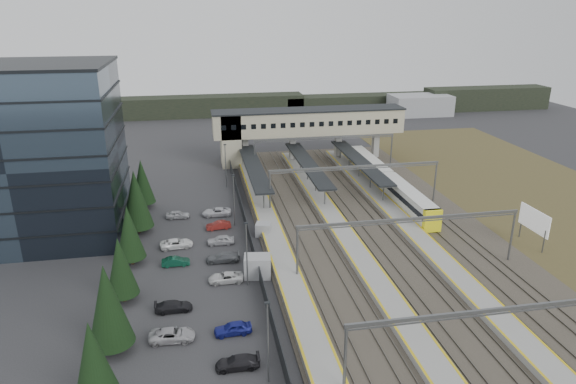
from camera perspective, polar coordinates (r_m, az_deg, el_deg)
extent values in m
plane|color=#2B2B2D|center=(70.22, 1.33, -6.47)|extent=(220.00, 220.00, 0.00)
cube|color=#334351|center=(79.46, -26.96, 3.74)|extent=(24.00, 18.00, 24.00)
cube|color=black|center=(81.94, -26.04, -2.02)|extent=(24.30, 18.30, 0.25)
cube|color=black|center=(80.85, -26.40, 0.24)|extent=(24.30, 18.30, 0.25)
cube|color=black|center=(79.89, -26.78, 2.56)|extent=(24.30, 18.30, 0.25)
cube|color=black|center=(79.06, -27.16, 4.93)|extent=(24.30, 18.30, 0.25)
cube|color=black|center=(78.38, -27.55, 7.34)|extent=(24.30, 18.30, 0.25)
cube|color=black|center=(77.84, -27.95, 9.79)|extent=(24.30, 18.30, 0.25)
cube|color=black|center=(77.45, -28.37, 12.35)|extent=(24.30, 18.30, 0.40)
cone|color=black|center=(45.21, -20.79, -17.32)|extent=(3.90, 3.90, 7.50)
cylinder|color=black|center=(53.97, -18.83, -15.80)|extent=(0.44, 0.44, 1.20)
cone|color=black|center=(51.57, -19.39, -11.70)|extent=(4.26, 4.26, 8.20)
cylinder|color=black|center=(61.47, -17.74, -10.96)|extent=(0.44, 0.44, 1.20)
cone|color=black|center=(59.68, -18.12, -7.82)|extent=(3.54, 3.54, 6.80)
cylinder|color=black|center=(69.33, -16.92, -7.20)|extent=(0.44, 0.44, 1.20)
cone|color=black|center=(67.71, -17.24, -4.25)|extent=(3.64, 3.64, 7.00)
cylinder|color=black|center=(78.35, -16.21, -3.92)|extent=(0.44, 0.44, 1.20)
cone|color=black|center=(76.66, -16.54, -0.73)|extent=(4.42, 4.42, 8.50)
cylinder|color=black|center=(87.59, -15.65, -1.32)|extent=(0.44, 0.44, 1.20)
cone|color=black|center=(86.28, -15.90, 1.16)|extent=(3.74, 3.74, 7.20)
imported|color=#B0AEB3|center=(53.80, -12.76, -15.23)|extent=(4.64, 2.35, 1.26)
imported|color=black|center=(58.26, -12.60, -12.29)|extent=(4.08, 1.74, 1.17)
imported|color=#0E412D|center=(67.50, -12.37, -7.55)|extent=(3.54, 1.26, 1.16)
imported|color=white|center=(72.25, -12.28, -5.62)|extent=(4.63, 2.47, 1.24)
imported|color=#AFB0B4|center=(81.97, -12.13, -2.47)|extent=(3.71, 1.63, 1.24)
imported|color=black|center=(49.50, -5.62, -18.33)|extent=(4.11, 1.74, 1.18)
imported|color=navy|center=(53.73, -6.15, -14.82)|extent=(3.87, 1.71, 1.30)
imported|color=silver|center=(62.78, -6.93, -9.42)|extent=(4.26, 2.08, 1.17)
imported|color=slate|center=(67.43, -7.24, -7.20)|extent=(4.47, 1.99, 1.27)
imported|color=#B9B8BE|center=(72.19, -7.51, -5.31)|extent=(3.82, 1.62, 1.29)
imported|color=maroon|center=(77.04, -7.74, -3.68)|extent=(3.75, 1.61, 1.20)
imported|color=silver|center=(81.92, -7.94, -2.20)|extent=(4.65, 2.28, 1.27)
cylinder|color=slate|center=(45.81, -2.26, -16.45)|extent=(0.16, 0.16, 8.00)
cube|color=black|center=(43.57, -2.33, -12.20)|extent=(0.50, 0.25, 0.15)
cylinder|color=slate|center=(60.27, -4.60, -6.96)|extent=(0.16, 0.16, 8.00)
cube|color=black|center=(58.58, -4.71, -3.46)|extent=(0.50, 0.25, 0.15)
cylinder|color=slate|center=(76.72, -6.02, -0.97)|extent=(0.16, 0.16, 8.00)
cube|color=black|center=(75.40, -6.13, 1.87)|extent=(0.50, 0.25, 0.15)
cylinder|color=slate|center=(93.75, -6.93, 2.88)|extent=(0.16, 0.16, 8.00)
cube|color=black|center=(92.67, -7.04, 5.24)|extent=(0.50, 0.25, 0.15)
cube|color=#26282B|center=(73.38, -4.45, -4.45)|extent=(0.08, 90.00, 2.00)
cube|color=#95979A|center=(63.32, -3.41, -8.24)|extent=(3.53, 2.81, 2.68)
cube|color=#95979A|center=(74.10, -2.75, -4.19)|extent=(2.55, 2.31, 1.94)
cube|color=#363328|center=(77.59, 9.31, -4.00)|extent=(34.00, 90.00, 0.20)
cube|color=#59544C|center=(74.40, 0.01, -4.64)|extent=(0.08, 90.00, 0.14)
cube|color=#59544C|center=(74.66, 1.10, -4.56)|extent=(0.08, 90.00, 0.14)
cube|color=#59544C|center=(75.17, 3.02, -4.41)|extent=(0.08, 90.00, 0.14)
cube|color=#59544C|center=(75.49, 4.08, -4.32)|extent=(0.08, 90.00, 0.14)
cube|color=#59544C|center=(76.69, 7.40, -4.04)|extent=(0.08, 90.00, 0.14)
cube|color=#59544C|center=(77.12, 8.42, -3.96)|extent=(0.08, 90.00, 0.14)
cube|color=#59544C|center=(77.94, 10.21, -3.80)|extent=(0.08, 90.00, 0.14)
cube|color=#59544C|center=(78.44, 11.20, -3.71)|extent=(0.08, 90.00, 0.14)
cube|color=#59544C|center=(80.16, 14.24, -3.43)|extent=(0.08, 90.00, 0.14)
cube|color=#59544C|center=(80.75, 15.17, -3.34)|extent=(0.08, 90.00, 0.14)
cube|color=#59544C|center=(81.85, 16.80, -3.19)|extent=(0.08, 90.00, 0.14)
cube|color=#59544C|center=(82.50, 17.69, -3.10)|extent=(0.08, 90.00, 0.14)
cube|color=gray|center=(73.99, -1.73, -4.65)|extent=(3.20, 82.00, 0.90)
cube|color=gold|center=(73.62, -2.86, -4.41)|extent=(0.25, 82.00, 0.02)
cube|color=gold|center=(74.01, -0.62, -4.25)|extent=(0.25, 82.00, 0.02)
cube|color=gray|center=(75.99, 5.76, -4.07)|extent=(3.20, 82.00, 0.90)
cube|color=gold|center=(75.44, 4.71, -3.83)|extent=(0.25, 82.00, 0.02)
cube|color=gold|center=(76.20, 6.82, -3.66)|extent=(0.25, 82.00, 0.02)
cube|color=gray|center=(79.21, 12.74, -3.46)|extent=(3.20, 82.00, 0.90)
cube|color=gold|center=(78.49, 11.79, -3.24)|extent=(0.25, 82.00, 0.02)
cube|color=gold|center=(79.59, 13.73, -3.06)|extent=(0.25, 82.00, 0.02)
cube|color=black|center=(93.19, -3.82, 2.88)|extent=(3.00, 30.00, 0.25)
cube|color=slate|center=(93.24, -3.82, 2.79)|extent=(3.10, 30.00, 0.12)
cylinder|color=slate|center=(81.48, -2.71, -0.82)|extent=(0.20, 0.20, 3.10)
cylinder|color=slate|center=(87.55, -3.29, 0.66)|extent=(0.20, 0.20, 3.10)
cylinder|color=slate|center=(93.67, -3.80, 1.94)|extent=(0.20, 0.20, 3.10)
cylinder|color=slate|center=(99.84, -4.24, 3.07)|extent=(0.20, 0.20, 3.10)
cylinder|color=slate|center=(106.05, -4.64, 4.06)|extent=(0.20, 0.20, 3.10)
cube|color=black|center=(94.78, 2.20, 3.20)|extent=(3.00, 30.00, 0.25)
cube|color=slate|center=(94.83, 2.20, 3.11)|extent=(3.10, 30.00, 0.12)
cylinder|color=slate|center=(83.30, 4.12, -0.38)|extent=(0.20, 0.20, 3.10)
cylinder|color=slate|center=(89.24, 3.09, 1.04)|extent=(0.20, 0.20, 3.10)
cylinder|color=slate|center=(95.25, 2.19, 2.28)|extent=(0.20, 0.20, 3.10)
cylinder|color=slate|center=(101.33, 1.39, 3.37)|extent=(0.20, 0.20, 3.10)
cylinder|color=slate|center=(107.45, 0.69, 4.33)|extent=(0.20, 0.20, 3.10)
cube|color=black|center=(97.38, 7.96, 3.47)|extent=(3.00, 30.00, 0.25)
cube|color=slate|center=(97.42, 7.96, 3.39)|extent=(3.10, 30.00, 0.12)
cylinder|color=slate|center=(86.24, 10.57, 0.04)|extent=(0.20, 0.20, 3.10)
cylinder|color=slate|center=(91.99, 9.16, 1.39)|extent=(0.20, 0.20, 3.10)
cylinder|color=slate|center=(97.84, 7.92, 2.58)|extent=(0.20, 0.20, 3.10)
cylinder|color=slate|center=(103.76, 6.82, 3.63)|extent=(0.20, 0.20, 3.10)
cylinder|color=slate|center=(109.75, 5.83, 4.56)|extent=(0.20, 0.20, 3.10)
cube|color=tan|center=(108.61, 2.32, 7.80)|extent=(40.00, 6.00, 5.00)
cube|color=black|center=(108.11, 2.34, 9.12)|extent=(40.40, 6.40, 0.30)
cube|color=tan|center=(106.95, -6.40, 5.85)|extent=(4.00, 6.00, 11.00)
cube|color=black|center=(103.22, -7.18, 7.08)|extent=(1.00, 0.06, 1.00)
cube|color=black|center=(103.34, -6.06, 7.14)|extent=(1.00, 0.06, 1.00)
cube|color=black|center=(103.51, -4.95, 7.20)|extent=(1.00, 0.06, 1.00)
cube|color=black|center=(103.71, -3.84, 7.25)|extent=(1.00, 0.06, 1.00)
cube|color=black|center=(103.95, -2.74, 7.30)|extent=(1.00, 0.06, 1.00)
cube|color=black|center=(104.23, -1.64, 7.35)|extent=(1.00, 0.06, 1.00)
cube|color=black|center=(104.54, -0.55, 7.40)|extent=(1.00, 0.06, 1.00)
cube|color=black|center=(104.89, 0.54, 7.44)|extent=(1.00, 0.06, 1.00)
cube|color=black|center=(105.28, 1.62, 7.48)|extent=(1.00, 0.06, 1.00)
cube|color=black|center=(105.71, 2.68, 7.52)|extent=(1.00, 0.06, 1.00)
cube|color=black|center=(106.17, 3.75, 7.55)|extent=(1.00, 0.06, 1.00)
cube|color=black|center=(106.67, 4.80, 7.58)|extent=(1.00, 0.06, 1.00)
cube|color=black|center=(107.20, 5.84, 7.61)|extent=(1.00, 0.06, 1.00)
cube|color=black|center=(107.77, 6.87, 7.63)|extent=(1.00, 0.06, 1.00)
cube|color=black|center=(108.37, 7.89, 7.66)|extent=(1.00, 0.06, 1.00)
cube|color=black|center=(109.00, 8.90, 7.68)|extent=(1.00, 0.06, 1.00)
cube|color=black|center=(109.67, 9.90, 7.69)|extent=(1.00, 0.06, 1.00)
cube|color=black|center=(110.37, 10.88, 7.71)|extent=(1.00, 0.06, 1.00)
cube|color=black|center=(111.10, 11.85, 7.72)|extent=(1.00, 0.06, 1.00)
cube|color=gray|center=(107.68, -5.55, 4.61)|extent=(1.20, 1.60, 6.00)
cube|color=gray|center=(107.81, -4.76, 4.65)|extent=(1.20, 1.60, 6.00)
cube|color=gray|center=(109.19, 0.49, 4.91)|extent=(1.20, 1.60, 6.00)
cube|color=gray|center=(111.45, 5.56, 5.13)|extent=(1.20, 1.60, 6.00)
cube|color=gray|center=(114.03, 9.69, 5.27)|extent=(1.20, 1.60, 6.00)
cylinder|color=slate|center=(44.85, 6.36, -18.29)|extent=(0.28, 0.28, 7.00)
cube|color=slate|center=(48.30, 23.02, -11.86)|extent=(28.40, 0.25, 0.35)
cube|color=slate|center=(48.50, 22.95, -12.26)|extent=(28.40, 0.12, 0.12)
cylinder|color=slate|center=(61.28, 1.04, -6.94)|extent=(0.28, 0.28, 7.00)
cylinder|color=slate|center=(71.79, 23.59, -4.55)|extent=(0.28, 0.28, 7.00)
cube|color=slate|center=(63.86, 13.48, -2.92)|extent=(28.40, 0.25, 0.35)
cube|color=slate|center=(64.01, 13.46, -3.25)|extent=(28.40, 0.12, 0.12)
cylinder|color=slate|center=(81.23, -2.03, -0.05)|extent=(0.28, 0.28, 7.00)
cylinder|color=slate|center=(89.42, 16.02, 1.05)|extent=(0.28, 0.28, 7.00)
cube|color=slate|center=(83.19, 7.54, 2.81)|extent=(28.40, 0.25, 0.35)
cube|color=slate|center=(83.31, 7.52, 2.55)|extent=(28.40, 0.12, 0.12)
cylinder|color=slate|center=(100.11, -3.72, 3.78)|extent=(0.28, 0.28, 7.00)
cylinder|color=slate|center=(106.87, 11.40, 4.46)|extent=(0.28, 0.28, 7.00)
cube|color=slate|center=(101.71, 4.13, 6.07)|extent=(28.40, 0.25, 0.35)
cube|color=slate|center=(101.80, 4.12, 5.85)|extent=(28.40, 0.12, 0.12)
cube|color=silver|center=(84.91, 13.14, -0.78)|extent=(2.63, 18.19, 3.38)
cube|color=black|center=(84.78, 13.16, -0.54)|extent=(2.69, 17.59, 0.85)
cube|color=slate|center=(85.42, 13.07, -1.69)|extent=(2.26, 16.79, 0.47)
cube|color=silver|center=(101.45, 9.03, 2.89)|extent=(2.63, 18.19, 3.38)
cube|color=black|center=(101.34, 9.04, 3.09)|extent=(2.69, 17.59, 0.85)
cube|color=slate|center=(101.88, 8.99, 2.11)|extent=(2.26, 16.79, 0.47)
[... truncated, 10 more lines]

